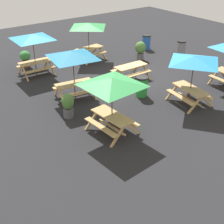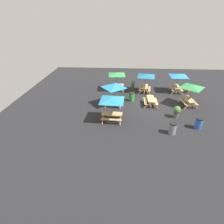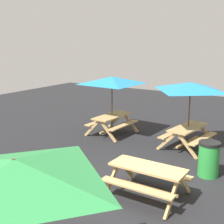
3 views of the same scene
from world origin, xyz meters
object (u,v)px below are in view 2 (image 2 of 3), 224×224
Objects in this scene: potted_plant_1 at (177,111)px; trash_bin_blue at (199,123)px; picnic_table_2 at (146,76)px; picnic_table_4 at (151,100)px; picnic_table_0 at (117,75)px; potted_plant_0 at (133,84)px; picnic_table_3 at (114,88)px; potted_plant_2 at (189,88)px; picnic_table_6 at (178,76)px; picnic_table_1 at (112,101)px; trash_bin_green at (132,97)px; picnic_table_5 at (192,88)px; trash_bin_gray at (173,128)px.

trash_bin_blue is at bearing -141.68° from potted_plant_1.
picnic_table_2 is at bearing 20.49° from potted_plant_1.
potted_plant_1 reaches higher than picnic_table_4.
picnic_table_2 is at bearing 169.44° from picnic_table_0.
picnic_table_0 is 2.88× the size of trash_bin_blue.
potted_plant_0 is (0.79, -2.06, -1.40)m from picnic_table_0.
picnic_table_3 is at bearing 83.75° from picnic_table_0.
potted_plant_2 is at bearing -97.81° from potted_plant_0.
picnic_table_0 and picnic_table_6 have the same top height.
picnic_table_4 is at bearing -160.85° from potted_plant_0.
picnic_table_1 reaches higher than trash_bin_green.
picnic_table_4 is at bearing 85.79° from picnic_table_5.
picnic_table_0 reaches higher than trash_bin_gray.
picnic_table_0 is 7.36m from picnic_table_6.
picnic_table_4 is 6.41m from potted_plant_2.
trash_bin_blue is (-8.07, 0.22, -1.49)m from picnic_table_6.
picnic_table_2 is at bearing 4.35° from picnic_table_4.
picnic_table_2 and picnic_table_6 have the same top height.
picnic_table_3 reaches higher than picnic_table_4.
potted_plant_2 is (8.05, -1.70, 0.06)m from trash_bin_blue.
picnic_table_3 is at bearing 87.34° from picnic_table_5.
picnic_table_0 is 3.52m from picnic_table_2.
picnic_table_2 and picnic_table_5 have the same top height.
potted_plant_1 is at bearing 127.38° from picnic_table_0.
picnic_table_0 is 5.65m from picnic_table_4.
picnic_table_2 is 2.56× the size of potted_plant_0.
potted_plant_2 is at bearing -79.08° from picnic_table_2.
trash_bin_blue is at bearing 159.59° from picnic_table_3.
picnic_table_5 reaches higher than picnic_table_4.
picnic_table_3 is (-3.96, 3.64, 0.00)m from picnic_table_2.
potted_plant_0 is at bearing 27.11° from potted_plant_1.
potted_plant_2 is (6.32, -3.07, -0.11)m from potted_plant_1.
picnic_table_5 is (0.47, -7.82, 0.00)m from picnic_table_3.
trash_bin_gray is at bearing -167.42° from picnic_table_4.
picnic_table_2 is 1.54× the size of picnic_table_4.
trash_bin_green is 6.71m from trash_bin_gray.
picnic_table_0 reaches higher than picnic_table_4.
potted_plant_2 is (2.95, -7.06, 0.06)m from trash_bin_green.
picnic_table_1 is 7.94m from picnic_table_2.
picnic_table_6 is 2.88× the size of trash_bin_green.
potted_plant_1 is at bearing 154.06° from potted_plant_2.
picnic_table_2 is at bearing 24.99° from trash_bin_blue.
trash_bin_gray is at bearing -164.59° from potted_plant_0.
trash_bin_blue is (-4.32, 0.54, -1.49)m from picnic_table_5.
trash_bin_green is 1.00× the size of trash_bin_gray.
picnic_table_4 is (0.34, -3.86, -1.43)m from picnic_table_3.
picnic_table_1 is at bearing 99.44° from potted_plant_1.
picnic_table_3 is at bearing 62.11° from trash_bin_blue.
picnic_table_5 is (3.57, -7.82, 0.00)m from picnic_table_1.
picnic_table_3 is 0.83× the size of picnic_table_6.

